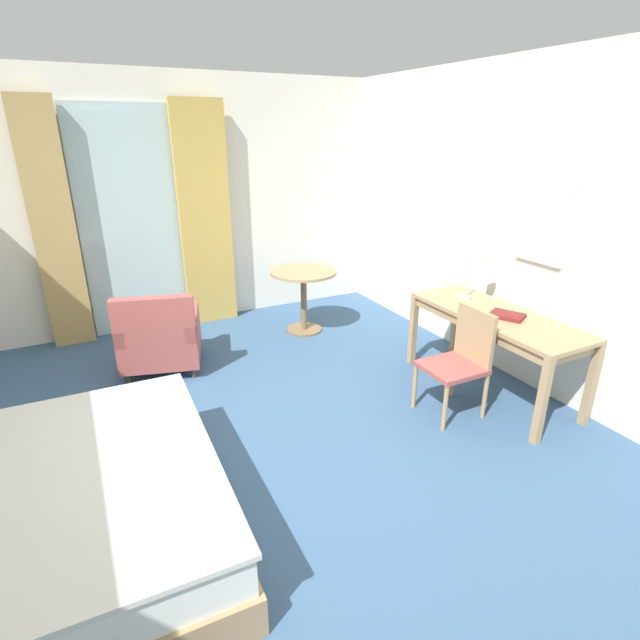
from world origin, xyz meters
name	(u,v)px	position (x,y,z in m)	size (l,w,h in m)	color
ground	(257,462)	(0.00, 0.00, -0.05)	(5.87, 6.53, 0.10)	#38567A
wall_back	(159,206)	(0.00, 3.00, 1.40)	(5.47, 0.12, 2.80)	white
wall_right	(546,231)	(2.68, 0.00, 1.40)	(0.12, 6.13, 2.80)	white
balcony_glass_door	(133,224)	(-0.31, 2.92, 1.23)	(1.11, 0.02, 2.47)	silver
curtain_panel_left	(54,229)	(-1.09, 2.82, 1.26)	(0.41, 0.10, 2.52)	tan
curtain_panel_right	(205,217)	(0.47, 2.82, 1.26)	(0.59, 0.10, 2.52)	tan
bed	(13,528)	(-1.45, -0.33, 0.27)	(2.09, 1.95, 1.10)	tan
writing_desk	(496,323)	(2.20, -0.03, 0.65)	(0.62, 1.59, 0.74)	tan
desk_chair	(461,358)	(1.71, -0.16, 0.48)	(0.45, 0.43, 0.88)	#9E4C47
desk_lamp	(480,264)	(2.32, 0.35, 1.07)	(0.25, 0.22, 0.50)	#B7B2A8
closed_book	(507,315)	(2.20, -0.14, 0.76)	(0.18, 0.26, 0.03)	maroon
armchair_by_window	(160,338)	(-0.33, 1.74, 0.33)	(0.89, 0.92, 0.82)	#9E4C47
round_cafe_table	(304,286)	(1.32, 1.99, 0.54)	(0.75, 0.75, 0.72)	tan
wall_mirror	(544,223)	(2.60, -0.03, 1.48)	(0.02, 0.46, 0.68)	silver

